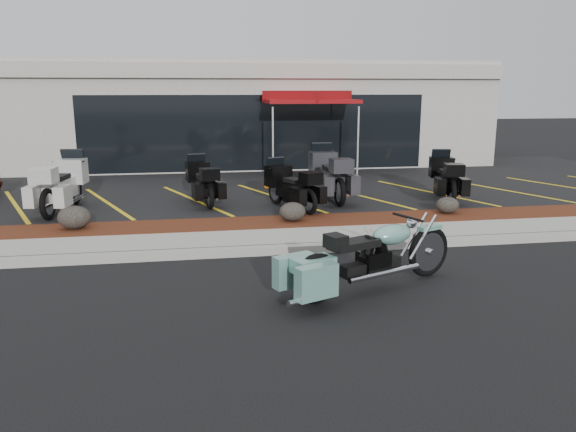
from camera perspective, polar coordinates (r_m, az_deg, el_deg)
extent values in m
plane|color=black|center=(9.75, 3.87, -5.11)|extent=(90.00, 90.00, 0.00)
cube|color=gray|center=(10.57, 2.74, -3.25)|extent=(24.00, 0.25, 0.15)
cube|color=gray|center=(11.23, 1.98, -2.28)|extent=(24.00, 1.20, 0.15)
cube|color=#35150C|center=(12.37, 0.87, -0.84)|extent=(24.00, 1.20, 0.16)
cube|color=black|center=(17.60, -2.33, 3.23)|extent=(26.00, 9.60, 0.15)
cube|color=gray|center=(23.64, -4.35, 10.34)|extent=(18.00, 8.00, 4.00)
cube|color=black|center=(19.72, -3.23, 8.42)|extent=(12.00, 0.06, 2.60)
cube|color=gray|center=(19.64, -3.30, 14.53)|extent=(18.00, 0.30, 0.50)
ellipsoid|color=black|center=(12.41, -20.89, -0.13)|extent=(0.68, 0.57, 0.48)
ellipsoid|color=black|center=(12.29, 0.46, 0.44)|extent=(0.58, 0.49, 0.41)
ellipsoid|color=black|center=(13.58, 15.89, 1.08)|extent=(0.54, 0.45, 0.39)
cone|color=orange|center=(16.58, -1.81, 3.62)|extent=(0.38, 0.38, 0.41)
cylinder|color=silver|center=(17.87, -1.16, 7.34)|extent=(0.06, 0.06, 2.30)
cylinder|color=silver|center=(18.68, 7.31, 7.47)|extent=(0.06, 0.06, 2.30)
cylinder|color=silver|center=(20.59, -2.88, 8.05)|extent=(0.06, 0.06, 2.30)
cylinder|color=silver|center=(21.30, 4.60, 8.18)|extent=(0.06, 0.06, 2.30)
cube|color=maroon|center=(19.49, 2.00, 11.61)|extent=(3.21, 3.21, 0.12)
cube|color=maroon|center=(19.49, 2.00, 12.11)|extent=(3.10, 3.10, 0.35)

